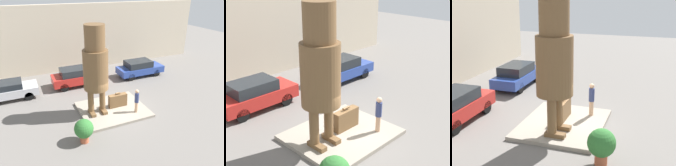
{
  "view_description": "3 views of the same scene",
  "coord_description": "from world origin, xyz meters",
  "views": [
    {
      "loc": [
        -5.42,
        -12.07,
        8.12
      ],
      "look_at": [
        -0.13,
        -0.15,
        2.21
      ],
      "focal_mm": 35.0,
      "sensor_mm": 36.0,
      "label": 1
    },
    {
      "loc": [
        -8.75,
        -8.44,
        7.4
      ],
      "look_at": [
        -0.09,
        0.12,
        2.57
      ],
      "focal_mm": 50.0,
      "sensor_mm": 36.0,
      "label": 2
    },
    {
      "loc": [
        -13.07,
        -4.32,
        6.4
      ],
      "look_at": [
        0.01,
        -0.02,
        2.15
      ],
      "focal_mm": 50.0,
      "sensor_mm": 36.0,
      "label": 3
    }
  ],
  "objects": [
    {
      "name": "parked_car_silver",
      "position": [
        -6.51,
        4.77,
        0.78
      ],
      "size": [
        4.0,
        1.76,
        1.43
      ],
      "color": "#B7B7BC",
      "rests_on": "ground_plane"
    },
    {
      "name": "ground_plane",
      "position": [
        0.0,
        0.0,
        0.0
      ],
      "size": [
        60.0,
        60.0,
        0.0
      ],
      "primitive_type": "plane",
      "color": "slate"
    },
    {
      "name": "parked_car_blue",
      "position": [
        4.99,
        4.87,
        0.82
      ],
      "size": [
        4.42,
        1.78,
        1.54
      ],
      "color": "#284293",
      "rests_on": "ground_plane"
    },
    {
      "name": "pedestal",
      "position": [
        0.0,
        0.0,
        0.09
      ],
      "size": [
        4.53,
        3.85,
        0.18
      ],
      "color": "gray",
      "rests_on": "ground_plane"
    },
    {
      "name": "statue_figure",
      "position": [
        -1.18,
        -0.01,
        3.62
      ],
      "size": [
        1.59,
        1.59,
        5.88
      ],
      "color": "brown",
      "rests_on": "pedestal"
    },
    {
      "name": "giant_suitcase",
      "position": [
        0.44,
        0.14,
        0.65
      ],
      "size": [
        1.33,
        0.38,
        1.08
      ],
      "color": "brown",
      "rests_on": "pedestal"
    },
    {
      "name": "tourist",
      "position": [
        1.27,
        -1.06,
        1.09
      ],
      "size": [
        0.28,
        0.28,
        1.67
      ],
      "color": "tan",
      "rests_on": "pedestal"
    },
    {
      "name": "parked_car_red",
      "position": [
        -1.17,
        5.13,
        0.86
      ],
      "size": [
        4.24,
        1.75,
        1.63
      ],
      "color": "#B2231E",
      "rests_on": "ground_plane"
    },
    {
      "name": "building_backdrop",
      "position": [
        0.0,
        9.28,
        3.25
      ],
      "size": [
        28.0,
        0.6,
        6.49
      ],
      "color": "beige",
      "rests_on": "ground_plane"
    },
    {
      "name": "planter_pot",
      "position": [
        -2.83,
        -2.42,
        0.84
      ],
      "size": [
        1.08,
        1.08,
        1.44
      ],
      "color": "#AD5638",
      "rests_on": "ground_plane"
    }
  ]
}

